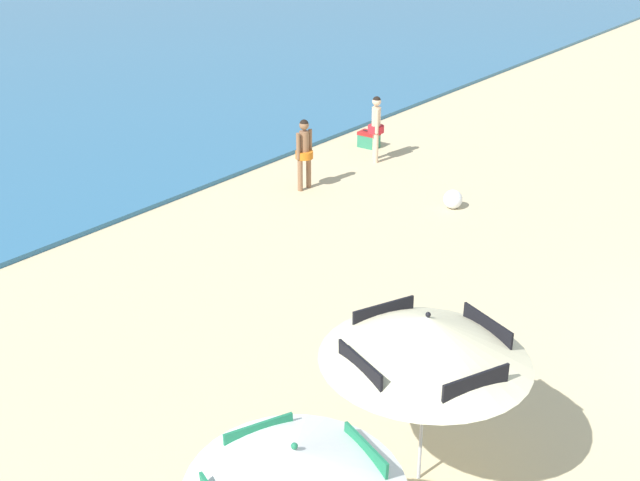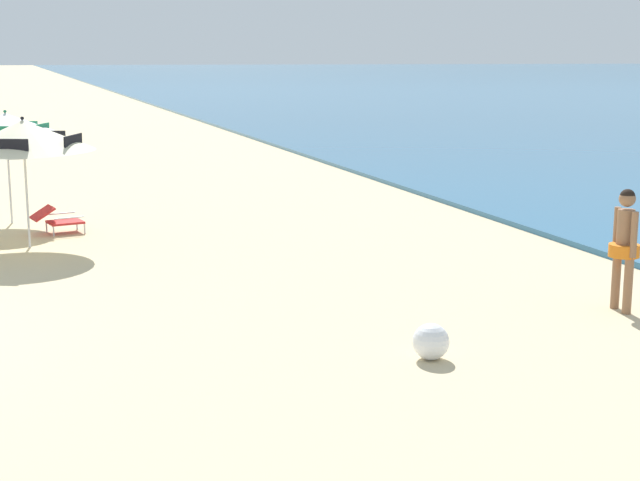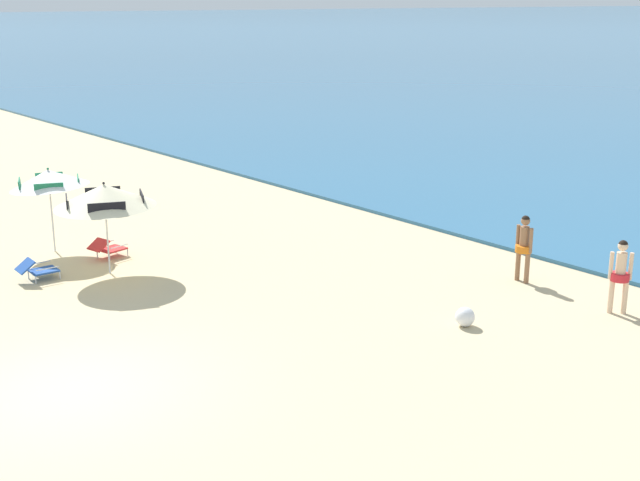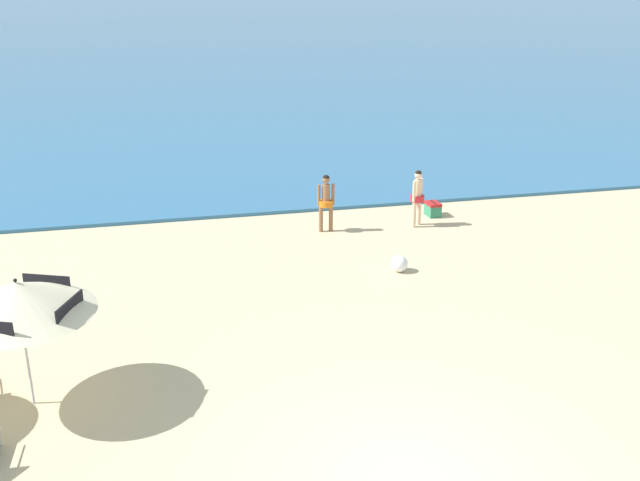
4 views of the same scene
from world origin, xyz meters
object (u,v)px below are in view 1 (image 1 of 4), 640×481
at_px(beach_umbrella_striped_main, 427,339).
at_px(beach_umbrella_striped_second, 295,470).
at_px(beach_ball, 453,199).
at_px(cooler_box, 369,139).
at_px(person_standing_beside, 376,124).
at_px(person_standing_near_shore, 304,149).

distance_m(beach_umbrella_striped_main, beach_umbrella_striped_second, 2.60).
bearing_deg(beach_ball, cooler_box, 58.61).
xyz_separation_m(cooler_box, beach_ball, (-2.27, -3.73, -0.00)).
distance_m(beach_umbrella_striped_main, person_standing_beside, 11.52).
bearing_deg(beach_umbrella_striped_main, person_standing_beside, 37.35).
xyz_separation_m(beach_umbrella_striped_second, beach_ball, (10.20, 4.25, -1.72)).
height_order(person_standing_beside, beach_ball, person_standing_beside).
bearing_deg(cooler_box, beach_umbrella_striped_second, -147.40).
height_order(beach_umbrella_striped_second, person_standing_near_shore, beach_umbrella_striped_second).
distance_m(beach_umbrella_striped_main, cooler_box, 12.65).
relative_size(person_standing_near_shore, person_standing_beside, 1.00).
relative_size(beach_umbrella_striped_second, person_standing_beside, 1.78).
bearing_deg(person_standing_beside, beach_ball, -116.68).
bearing_deg(cooler_box, beach_umbrella_striped_main, -142.13).
bearing_deg(cooler_box, beach_ball, -121.39).
bearing_deg(cooler_box, person_standing_near_shore, -169.67).
bearing_deg(beach_umbrella_striped_second, beach_ball, 22.62).
bearing_deg(beach_umbrella_striped_second, cooler_box, 32.60).
distance_m(person_standing_near_shore, cooler_box, 3.43).
relative_size(beach_umbrella_striped_second, beach_ball, 7.06).
bearing_deg(person_standing_beside, person_standing_near_shore, 177.14).
height_order(beach_umbrella_striped_main, person_standing_beside, beach_umbrella_striped_main).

